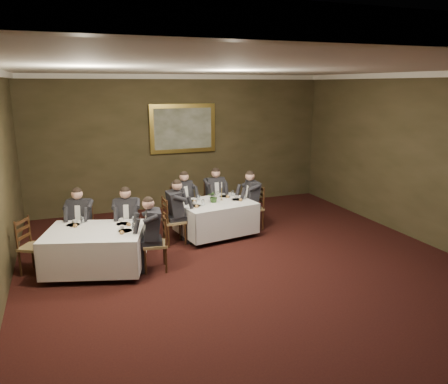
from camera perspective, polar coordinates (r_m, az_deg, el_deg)
ground at (r=7.67m, az=4.74°, el=-11.25°), size 10.00×10.00×0.00m
ceiling at (r=6.95m, az=5.33°, el=15.89°), size 8.00×10.00×0.10m
back_wall at (r=11.75m, az=-5.57°, el=6.48°), size 8.00×0.10×3.50m
crown_molding at (r=6.95m, az=5.32°, el=15.39°), size 8.00×10.00×0.12m
table_main at (r=9.57m, az=-1.12°, el=-3.14°), size 1.75×1.44×0.67m
table_second at (r=8.10m, az=-16.48°, el=-6.95°), size 1.97×1.70×0.67m
chair_main_backleft at (r=10.13m, az=-5.43°, el=-3.21°), size 0.56×0.55×1.00m
diner_main_backleft at (r=10.05m, az=-5.42°, el=-1.98°), size 0.55×0.59×1.35m
chair_main_backright at (r=10.49m, az=-1.23°, el=-2.54°), size 0.45×0.43×1.00m
diner_main_backright at (r=10.42m, az=-1.22°, el=-1.36°), size 0.43×0.49×1.35m
chair_main_endleft at (r=9.21m, az=-6.56°, el=-5.00°), size 0.43×0.45×1.00m
diner_main_endleft at (r=9.14m, az=-6.53°, el=-3.64°), size 0.49×0.43×1.35m
chair_main_endright at (r=10.11m, az=3.83°, el=-3.20°), size 0.45×0.47×1.00m
diner_main_endright at (r=10.04m, az=3.78°, el=-1.96°), size 0.51×0.44×1.35m
chair_sec_backleft at (r=9.04m, az=-18.04°, el=-5.98°), size 0.54×0.53×1.00m
diner_sec_backleft at (r=8.96m, az=-18.17°, el=-4.63°), size 0.52×0.58×1.35m
chair_sec_backright at (r=8.86m, az=-12.40°, el=-6.01°), size 0.52×0.50×1.00m
diner_sec_backright at (r=8.78m, az=-12.48°, el=-4.63°), size 0.49×0.55×1.35m
chair_sec_endright at (r=7.99m, az=-8.92°, el=-8.07°), size 0.48×0.49×1.00m
diner_sec_endright at (r=7.91m, az=-9.07°, el=-6.54°), size 0.53×0.46×1.35m
chair_sec_endleft at (r=8.45m, az=-23.46°, el=-7.86°), size 0.58×0.59×1.00m
centerpiece at (r=9.44m, az=-1.32°, el=-0.50°), size 0.29×0.26×0.28m
candlestick at (r=9.60m, az=-0.31°, el=-0.17°), size 0.06×0.06×0.42m
place_setting_table_main at (r=9.61m, az=-4.04°, el=-0.95°), size 0.33×0.31×0.14m
place_setting_table_second at (r=8.44m, az=-18.77°, el=-3.78°), size 0.33×0.31×0.14m
painting at (r=11.65m, az=-5.40°, el=8.26°), size 1.76×0.09×1.28m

